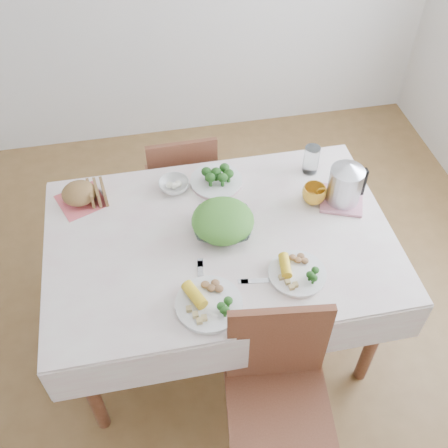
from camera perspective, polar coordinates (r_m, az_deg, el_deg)
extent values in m
plane|color=brown|center=(2.89, -0.32, -11.43)|extent=(3.60, 3.60, 0.00)
cube|color=brown|center=(2.57, -0.35, -7.11)|extent=(1.40, 0.90, 0.75)
cube|color=silver|center=(2.27, -0.40, -1.53)|extent=(1.50, 1.00, 0.01)
cube|color=brown|center=(2.19, 6.13, -19.81)|extent=(0.46, 0.46, 0.91)
cube|color=brown|center=(3.00, -4.76, 5.19)|extent=(0.38, 0.38, 0.84)
imported|color=white|center=(2.27, -0.13, -0.21)|extent=(0.30, 0.30, 0.06)
cylinder|color=white|center=(2.05, -1.66, -8.72)|extent=(0.28, 0.28, 0.02)
cylinder|color=white|center=(2.15, 7.95, -5.37)|extent=(0.32, 0.32, 0.02)
cylinder|color=beige|center=(2.50, -0.85, 4.64)|extent=(0.26, 0.26, 0.02)
cube|color=#E55B63|center=(2.51, -15.28, 2.45)|extent=(0.25, 0.25, 0.00)
ellipsoid|color=brown|center=(2.47, -15.53, 3.36)|extent=(0.19, 0.19, 0.09)
imported|color=white|center=(2.48, -5.46, 4.22)|extent=(0.17, 0.17, 0.04)
imported|color=yellow|center=(2.43, 9.76, 3.21)|extent=(0.14, 0.14, 0.09)
cylinder|color=white|center=(2.57, 9.45, 6.83)|extent=(0.08, 0.08, 0.14)
cube|color=#CB7C8E|center=(2.48, 12.66, 2.58)|extent=(0.25, 0.25, 0.02)
cylinder|color=#B2B5BA|center=(2.40, 13.10, 4.49)|extent=(0.18, 0.18, 0.21)
cube|color=silver|center=(2.12, -2.54, -6.24)|extent=(0.05, 0.21, 0.00)
cube|color=silver|center=(2.13, 4.46, -6.15)|extent=(0.20, 0.05, 0.00)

